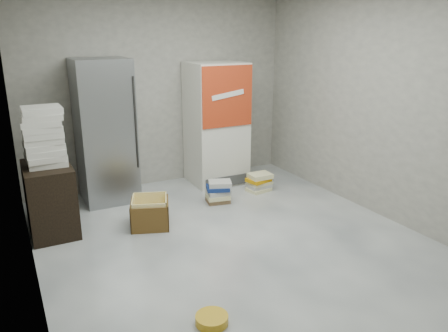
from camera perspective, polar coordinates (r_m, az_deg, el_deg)
ground at (r=4.75m, az=2.44°, el=-10.76°), size 5.00×5.00×0.00m
room_shell at (r=4.22m, az=2.75°, el=11.37°), size 4.04×5.04×2.82m
steel_fridge at (r=6.02m, az=-15.27°, el=4.36°), size 0.70×0.72×1.90m
coke_cooler at (r=6.56m, az=-1.00°, el=5.57°), size 0.80×0.73×1.80m
wood_shelf at (r=5.36m, az=-21.75°, el=-3.98°), size 0.50×0.80×0.80m
supply_box_stack at (r=5.17m, az=-22.52°, el=3.58°), size 0.44×0.43×0.65m
phonebook_stack_main at (r=5.89m, az=-0.73°, el=-3.42°), size 0.39×0.33×0.30m
phonebook_stack_side at (r=6.36m, az=4.62°, el=-2.11°), size 0.38×0.31×0.26m
cardboard_box at (r=5.28m, az=-9.62°, el=-6.24°), size 0.56×0.56×0.35m
bucket_lid at (r=3.67m, az=-1.61°, el=-19.40°), size 0.32×0.32×0.07m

